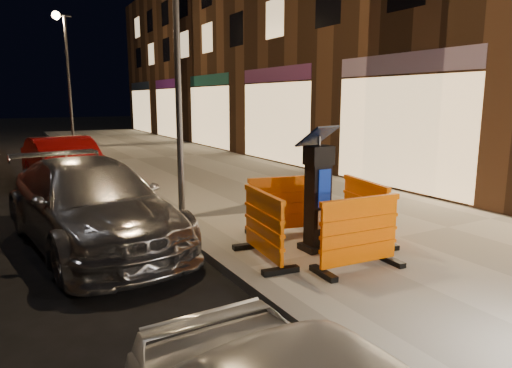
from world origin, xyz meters
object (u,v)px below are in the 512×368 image
car_red (67,190)px  barrier_front (359,234)px  barrier_kerbside (264,226)px  car_silver (94,245)px  barrier_bldgside (364,211)px  parking_kiosk (318,193)px  barrier_back (284,206)px

car_red → barrier_front: bearing=-79.6°
barrier_kerbside → car_silver: bearing=45.6°
barrier_front → barrier_bldgside: size_ratio=1.00×
parking_kiosk → barrier_bldgside: parking_kiosk is taller
car_silver → barrier_front: bearing=-56.5°
barrier_front → barrier_back: bearing=93.3°
barrier_bldgside → car_silver: bearing=68.5°
parking_kiosk → barrier_kerbside: size_ratio=1.40×
parking_kiosk → barrier_kerbside: 1.03m
car_silver → barrier_back: bearing=-33.8°
barrier_back → barrier_kerbside: same height
car_red → car_silver: bearing=-99.1°
barrier_kerbside → car_silver: (-1.96, 2.39, -0.65)m
parking_kiosk → car_silver: size_ratio=0.36×
barrier_bldgside → car_red: barrier_bldgside is taller
barrier_bldgside → car_silver: (-3.86, 2.39, -0.65)m
barrier_back → car_red: barrier_back is taller
barrier_front → parking_kiosk: bearing=93.3°
barrier_kerbside → barrier_bldgside: size_ratio=1.00×
car_silver → barrier_bldgside: bearing=-39.3°
parking_kiosk → barrier_front: (-0.00, -0.95, -0.40)m
barrier_kerbside → barrier_bldgside: (1.90, 0.00, 0.00)m
barrier_back → car_silver: (-2.91, 1.44, -0.65)m
parking_kiosk → car_silver: bearing=148.9°
barrier_kerbside → car_silver: 3.15m
barrier_bldgside → barrier_back: bearing=55.3°
parking_kiosk → barrier_bldgside: bearing=8.3°
parking_kiosk → barrier_kerbside: (-0.95, 0.00, -0.40)m
barrier_bldgside → car_silver: barrier_bldgside is taller
parking_kiosk → barrier_front: bearing=-81.7°
barrier_bldgside → car_silver: 4.58m
parking_kiosk → barrier_bldgside: 1.03m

